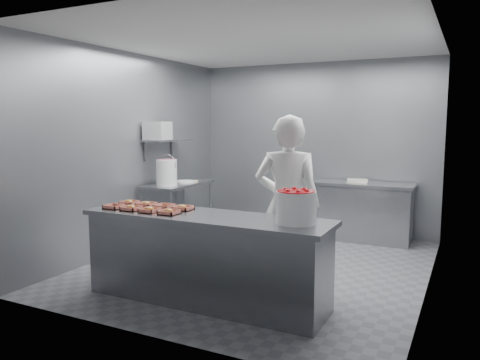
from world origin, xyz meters
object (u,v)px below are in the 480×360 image
Objects in this scene: tray_1 at (131,208)px; tray_2 at (150,210)px; tray_5 at (147,204)px; glaze_bucket at (167,172)px; tray_7 at (183,208)px; appliance at (158,131)px; service_counter at (205,258)px; back_counter at (363,211)px; worker at (287,205)px; tray_4 at (129,203)px; tray_6 at (165,206)px; strawberry_tub at (296,206)px; prep_table at (178,203)px; tray_0 at (114,206)px; tray_3 at (169,212)px.

tray_1 is 1.00× the size of tray_2.
tray_5 is 1.74m from glaze_bucket.
tray_1 is at bearing -152.01° from tray_7.
appliance is (-0.99, 1.83, 0.78)m from tray_1.
service_counter is 0.96m from tray_1.
tray_1 is 1.00× the size of tray_7.
worker reaches higher than back_counter.
tray_4 is (-0.48, 0.26, 0.00)m from tray_2.
service_counter is 13.88× the size of tray_5.
tray_6 is at bearing -115.41° from back_counter.
tray_1 is 0.51× the size of strawberry_tub.
prep_table is at bearing -46.11° from worker.
tray_4 is 0.41× the size of glaze_bucket.
back_counter is 3.06m from glaze_bucket.
strawberry_tub is (2.01, -0.10, 0.14)m from tray_4.
worker is 0.66m from strawberry_tub.
tray_2 is at bearing -90.68° from tray_6.
appliance is (-2.72, -1.55, 1.25)m from back_counter.
strawberry_tub is at bearing 4.53° from tray_0.
tray_7 is 1.11m from worker.
tray_5 is at bearing -180.00° from tray_6.
tray_4 is (0.58, -1.82, 0.33)m from prep_table.
tray_2 is 1.00× the size of tray_6.
tray_0 is 1.00× the size of tray_7.
tray_4 is 1.91m from appliance.
glaze_bucket is at bearing -86.92° from prep_table.
back_counter is 4.06× the size of strawberry_tub.
glaze_bucket is (0.02, -0.30, 0.51)m from prep_table.
tray_7 is (-0.35, 0.13, 0.47)m from service_counter.
worker is 5.33× the size of appliance.
tray_0 is at bearing 180.00° from tray_2.
tray_5 is at bearing 133.25° from tray_2.
worker is (-0.25, -2.64, 0.50)m from back_counter.
prep_table is 0.59m from glaze_bucket.
tray_1 is at bearing -65.60° from glaze_bucket.
prep_table is 6.40× the size of tray_6.
prep_table is 3.37× the size of appliance.
tray_3 is 0.41× the size of glaze_bucket.
tray_1 is at bearing -68.38° from prep_table.
tray_5 is 0.24m from tray_6.
tray_3 is at bearing -19.51° from tray_4.
worker is at bearing -31.25° from appliance.
tray_4 is (-0.72, 0.26, 0.00)m from tray_3.
tray_5 reaches higher than tray_6.
tray_7 reaches higher than prep_table.
tray_0 is 0.48m from tray_2.
prep_table is 3.26m from strawberry_tub.
tray_4 is 1.78m from worker.
tray_3 is 0.53× the size of appliance.
glaze_bucket is (-0.57, 1.53, 0.18)m from tray_4.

